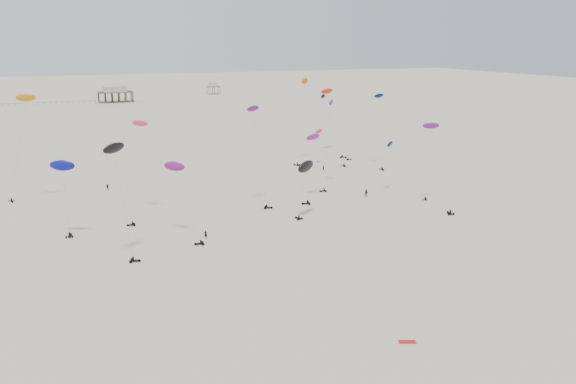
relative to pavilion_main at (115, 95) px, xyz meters
name	(u,v)px	position (x,y,z in m)	size (l,w,h in m)	color
ground_plane	(180,139)	(10.00, -150.00, -4.22)	(900.00, 900.00, 0.00)	#C3B29A
pavilion_main	(115,95)	(0.00, 0.00, 0.00)	(21.00, 13.00, 9.80)	brown
pavilion_small	(213,89)	(70.00, 30.00, -0.74)	(9.00, 7.00, 8.00)	brown
pier_fence	(24,104)	(-52.00, 0.00, -3.45)	(80.20, 0.20, 1.50)	black
rig_0	(326,141)	(42.66, -211.75, 3.15)	(8.03, 10.37, 12.48)	black
rig_1	(437,154)	(47.11, -260.98, 7.80)	(5.16, 14.50, 20.39)	black
rig_2	(138,150)	(-17.18, -243.08, 10.21)	(7.31, 13.15, 21.61)	black
rig_3	(380,119)	(56.57, -219.84, 10.20)	(5.51, 10.61, 22.13)	black
rig_4	(330,102)	(52.91, -192.96, 12.59)	(5.89, 18.35, 23.87)	black
rig_5	(398,157)	(45.05, -248.42, 4.81)	(6.05, 14.48, 16.13)	black
rig_6	(23,117)	(-40.03, -221.06, 15.56)	(8.78, 3.38, 25.37)	black
rig_7	(258,144)	(9.36, -245.44, 10.06)	(4.05, 9.28, 22.97)	black
rig_8	(305,171)	(15.62, -257.81, 5.75)	(6.47, 5.76, 12.46)	black
rig_9	(179,181)	(-11.74, -259.84, 6.67)	(5.55, 11.77, 15.45)	black
rig_10	(311,153)	(22.93, -244.77, 6.80)	(8.20, 9.62, 16.15)	black
rig_11	(333,120)	(50.37, -200.66, 7.74)	(5.45, 15.55, 22.69)	black
rig_12	(329,129)	(31.89, -235.62, 10.82)	(8.19, 10.61, 22.88)	black
rig_13	(117,167)	(-23.57, -266.95, 11.88)	(5.17, 8.39, 20.48)	black
rig_14	(64,179)	(-32.41, -251.96, 7.13)	(5.19, 4.75, 15.14)	black
rig_15	(303,101)	(38.58, -203.35, 14.59)	(9.85, 12.80, 26.43)	black
spectator_0	(206,239)	(-7.99, -264.09, -4.22)	(0.73, 0.50, 2.01)	black
spectator_1	(366,197)	(35.74, -249.40, -4.22)	(1.11, 0.65, 2.28)	black
spectator_2	(108,190)	(-22.56, -219.24, -4.22)	(1.18, 0.63, 1.99)	black
spectator_3	(323,171)	(38.31, -219.48, -4.22)	(0.69, 0.47, 1.89)	black
grounded_kite_a	(407,342)	(6.50, -311.43, -4.22)	(2.20, 0.90, 0.08)	red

